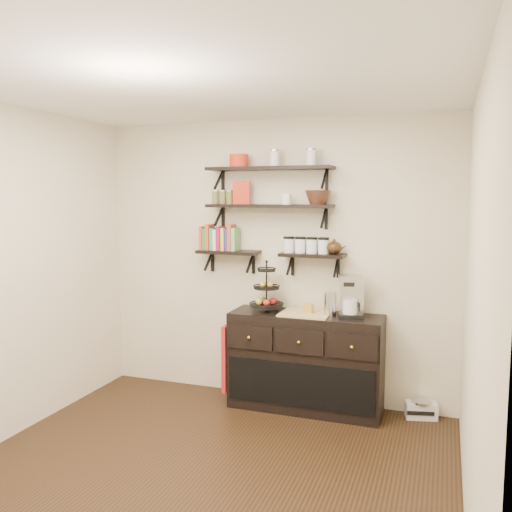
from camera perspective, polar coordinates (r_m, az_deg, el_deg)
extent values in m
plane|color=black|center=(4.11, -6.27, -22.47)|extent=(3.50, 3.50, 0.00)
cube|color=white|center=(3.67, -6.81, 17.62)|extent=(3.50, 3.50, 0.02)
cube|color=beige|center=(5.27, 1.84, -0.51)|extent=(3.50, 0.02, 2.70)
cube|color=beige|center=(3.30, 22.06, -5.11)|extent=(0.02, 3.50, 2.70)
cube|color=black|center=(5.11, 1.41, 9.22)|extent=(1.20, 0.27, 0.03)
cube|color=black|center=(5.40, -3.50, 7.83)|extent=(0.02, 0.03, 0.20)
cube|color=black|center=(5.09, 7.46, 7.88)|extent=(0.02, 0.03, 0.20)
cube|color=black|center=(5.10, 1.40, 5.29)|extent=(1.20, 0.27, 0.03)
cube|color=black|center=(5.40, -3.47, 4.12)|extent=(0.02, 0.03, 0.20)
cube|color=black|center=(5.09, 7.40, 3.94)|extent=(0.02, 0.03, 0.20)
cube|color=black|center=(5.29, -2.91, 0.43)|extent=(0.60, 0.25, 0.03)
cube|color=black|center=(5.49, -4.60, -0.57)|extent=(0.02, 0.03, 0.20)
cube|color=black|center=(5.32, -0.27, -0.76)|extent=(0.03, 0.03, 0.20)
cube|color=black|center=(5.03, 5.97, 0.10)|extent=(0.60, 0.25, 0.03)
cube|color=black|center=(5.20, 3.88, -0.94)|extent=(0.03, 0.03, 0.20)
cube|color=black|center=(5.10, 8.65, -1.15)|extent=(0.02, 0.03, 0.20)
cube|color=red|center=(5.38, -5.44, 1.75)|extent=(0.02, 0.15, 0.20)
cube|color=#277345|center=(5.37, -5.13, 1.95)|extent=(0.03, 0.15, 0.24)
cube|color=#BE4519|center=(5.35, -4.75, 1.78)|extent=(0.04, 0.15, 0.21)
cube|color=teal|center=(5.34, -4.40, 1.99)|extent=(0.03, 0.15, 0.25)
cube|color=beige|center=(5.32, -4.06, 1.82)|extent=(0.03, 0.15, 0.22)
cube|color=maroon|center=(5.31, -3.67, 2.02)|extent=(0.04, 0.15, 0.26)
cube|color=gold|center=(5.29, -3.29, 1.85)|extent=(0.03, 0.15, 0.23)
cube|color=navy|center=(5.28, -2.93, 1.68)|extent=(0.03, 0.15, 0.20)
cube|color=#B3443D|center=(5.26, -2.52, 1.89)|extent=(0.04, 0.15, 0.24)
cube|color=#61A758|center=(5.25, -2.12, 1.71)|extent=(0.03, 0.15, 0.21)
cylinder|color=silver|center=(5.08, 3.47, 1.10)|extent=(0.10, 0.10, 0.13)
cylinder|color=silver|center=(5.05, 4.67, 1.06)|extent=(0.10, 0.10, 0.13)
cylinder|color=silver|center=(5.03, 5.88, 1.02)|extent=(0.10, 0.10, 0.13)
cylinder|color=silver|center=(5.00, 7.11, 0.98)|extent=(0.10, 0.10, 0.13)
cube|color=black|center=(5.13, 5.24, -11.02)|extent=(1.40, 0.45, 0.90)
cube|color=tan|center=(5.01, 5.30, -6.01)|extent=(0.45, 0.41, 0.02)
sphere|color=gold|center=(4.96, -0.76, -8.60)|extent=(0.04, 0.04, 0.04)
sphere|color=gold|center=(4.82, 4.52, -9.05)|extent=(0.04, 0.04, 0.04)
sphere|color=gold|center=(4.73, 10.06, -9.44)|extent=(0.04, 0.04, 0.04)
cylinder|color=black|center=(5.08, 1.11, -3.28)|extent=(0.01, 0.01, 0.46)
cylinder|color=black|center=(5.11, 1.11, -5.21)|extent=(0.31, 0.31, 0.01)
cylinder|color=black|center=(5.08, 1.11, -3.38)|extent=(0.24, 0.24, 0.02)
cylinder|color=black|center=(5.05, 1.12, -1.53)|extent=(0.17, 0.17, 0.02)
sphere|color=#B21914|center=(5.12, 1.83, -4.77)|extent=(0.06, 0.06, 0.06)
sphere|color=gold|center=(5.08, 0.72, -3.00)|extent=(0.06, 0.06, 0.06)
cube|color=#A48125|center=(5.00, 5.52, -5.49)|extent=(0.08, 0.08, 0.08)
cube|color=black|center=(4.93, 9.89, -6.16)|extent=(0.25, 0.24, 0.04)
cube|color=silver|center=(4.96, 10.05, -4.20)|extent=(0.22, 0.13, 0.32)
cube|color=silver|center=(4.87, 9.96, -2.37)|extent=(0.25, 0.24, 0.07)
cylinder|color=silver|center=(4.90, 9.87, -5.29)|extent=(0.16, 0.16, 0.12)
cylinder|color=silver|center=(4.92, 7.82, -5.06)|extent=(0.11, 0.11, 0.22)
cube|color=#A91912|center=(5.26, -2.90, -10.53)|extent=(0.04, 0.27, 0.63)
cube|color=silver|center=(5.24, 16.99, -15.28)|extent=(0.29, 0.19, 0.14)
cylinder|color=silver|center=(5.21, 17.02, -14.44)|extent=(0.22, 0.22, 0.02)
cube|color=black|center=(5.17, 16.95, -15.57)|extent=(0.23, 0.06, 0.04)
cube|color=red|center=(5.20, -1.53, 6.69)|extent=(0.17, 0.10, 0.22)
cylinder|color=white|center=(5.05, 3.24, 5.99)|extent=(0.09, 0.09, 0.10)
cylinder|color=red|center=(5.22, -1.80, 9.98)|extent=(0.18, 0.18, 0.12)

